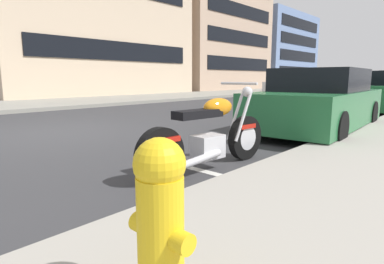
{
  "coord_description": "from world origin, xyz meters",
  "views": [
    {
      "loc": [
        -2.98,
        -6.76,
        1.17
      ],
      "look_at": [
        0.01,
        -4.03,
        0.48
      ],
      "focal_mm": 29.77,
      "sensor_mm": 36.0,
      "label": 1
    }
  ],
  "objects_px": {
    "fire_hydrant": "(160,215)",
    "parked_car_second_in_row": "(319,102)",
    "parked_motorcycle": "(210,137)",
    "car_opposite_curb": "(289,85)",
    "parked_car_mid_block": "(371,92)"
  },
  "relations": [
    {
      "from": "parked_motorcycle",
      "to": "fire_hydrant",
      "type": "height_order",
      "value": "parked_motorcycle"
    },
    {
      "from": "car_opposite_curb",
      "to": "fire_hydrant",
      "type": "xyz_separation_m",
      "value": [
        -21.61,
        -9.7,
        -0.09
      ]
    },
    {
      "from": "parked_motorcycle",
      "to": "parked_car_second_in_row",
      "type": "distance_m",
      "value": 3.95
    },
    {
      "from": "car_opposite_curb",
      "to": "parked_car_mid_block",
      "type": "bearing_deg",
      "value": 40.26
    },
    {
      "from": "parked_motorcycle",
      "to": "car_opposite_curb",
      "type": "relative_size",
      "value": 0.47
    },
    {
      "from": "parked_car_mid_block",
      "to": "car_opposite_curb",
      "type": "bearing_deg",
      "value": 36.37
    },
    {
      "from": "parked_car_second_in_row",
      "to": "parked_motorcycle",
      "type": "bearing_deg",
      "value": 178.25
    },
    {
      "from": "parked_car_second_in_row",
      "to": "fire_hydrant",
      "type": "distance_m",
      "value": 6.35
    },
    {
      "from": "fire_hydrant",
      "to": "parked_car_second_in_row",
      "type": "bearing_deg",
      "value": 14.78
    },
    {
      "from": "fire_hydrant",
      "to": "parked_motorcycle",
      "type": "bearing_deg",
      "value": 34.37
    },
    {
      "from": "parked_motorcycle",
      "to": "car_opposite_curb",
      "type": "xyz_separation_m",
      "value": [
        19.41,
        8.2,
        0.21
      ]
    },
    {
      "from": "parked_car_mid_block",
      "to": "car_opposite_curb",
      "type": "height_order",
      "value": "parked_car_mid_block"
    },
    {
      "from": "parked_motorcycle",
      "to": "parked_car_second_in_row",
      "type": "bearing_deg",
      "value": 6.48
    },
    {
      "from": "car_opposite_curb",
      "to": "fire_hydrant",
      "type": "relative_size",
      "value": 5.93
    },
    {
      "from": "parked_car_second_in_row",
      "to": "car_opposite_curb",
      "type": "bearing_deg",
      "value": 24.14
    }
  ]
}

